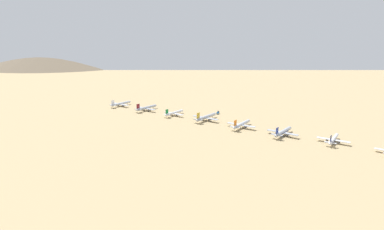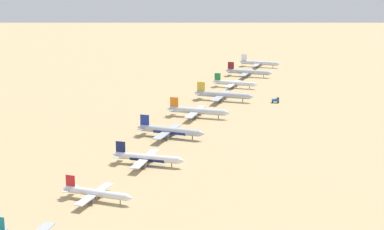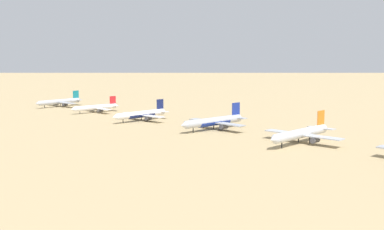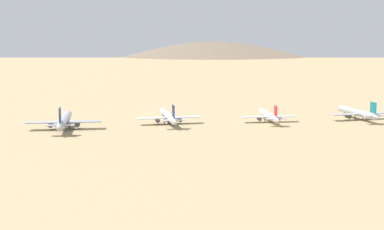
# 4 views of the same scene
# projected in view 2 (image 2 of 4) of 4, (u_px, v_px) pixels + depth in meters

# --- Properties ---
(ground_plane) EXTENTS (2383.22, 2383.22, 0.00)m
(ground_plane) POSITION_uv_depth(u_px,v_px,m) (200.00, 117.00, 402.94)
(ground_plane) COLOR tan
(parked_jet_1) EXTENTS (34.24, 27.80, 9.87)m
(parked_jet_1) POSITION_uv_depth(u_px,v_px,m) (96.00, 193.00, 262.74)
(parked_jet_1) COLOR white
(parked_jet_1) RESTS_ON ground
(parked_jet_2) EXTENTS (38.73, 31.42, 11.18)m
(parked_jet_2) POSITION_uv_depth(u_px,v_px,m) (147.00, 158.00, 308.14)
(parked_jet_2) COLOR white
(parked_jet_2) RESTS_ON ground
(parked_jet_3) EXTENTS (42.51, 34.49, 12.27)m
(parked_jet_3) POSITION_uv_depth(u_px,v_px,m) (169.00, 131.00, 355.62)
(parked_jet_3) COLOR #B2B7C1
(parked_jet_3) RESTS_ON ground
(parked_jet_4) EXTENTS (43.00, 34.85, 12.42)m
(parked_jet_4) POSITION_uv_depth(u_px,v_px,m) (197.00, 111.00, 401.27)
(parked_jet_4) COLOR silver
(parked_jet_4) RESTS_ON ground
(parked_jet_5) EXTENTS (45.19, 36.60, 13.06)m
(parked_jet_5) POSITION_uv_depth(u_px,v_px,m) (223.00, 95.00, 447.79)
(parked_jet_5) COLOR #B2B7C1
(parked_jet_5) RESTS_ON ground
(parked_jet_6) EXTENTS (38.30, 31.07, 11.05)m
(parked_jet_6) POSITION_uv_depth(u_px,v_px,m) (234.00, 83.00, 493.60)
(parked_jet_6) COLOR white
(parked_jet_6) RESTS_ON ground
(parked_jet_7) EXTENTS (42.57, 34.51, 12.29)m
(parked_jet_7) POSITION_uv_depth(u_px,v_px,m) (248.00, 72.00, 539.97)
(parked_jet_7) COLOR #B2B7C1
(parked_jet_7) RESTS_ON ground
(parked_jet_8) EXTENTS (40.32, 32.68, 11.65)m
(parked_jet_8) POSITION_uv_depth(u_px,v_px,m) (259.00, 63.00, 588.00)
(parked_jet_8) COLOR silver
(parked_jet_8) RESTS_ON ground
(service_truck) EXTENTS (5.59, 3.73, 3.90)m
(service_truck) POSITION_uv_depth(u_px,v_px,m) (276.00, 100.00, 442.19)
(service_truck) COLOR #1E5999
(service_truck) RESTS_ON ground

